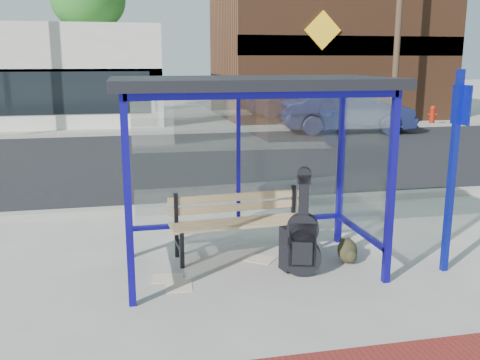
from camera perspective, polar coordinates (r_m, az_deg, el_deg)
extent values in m
plane|color=#B2ADA0|center=(6.97, 1.12, -9.43)|extent=(120.00, 120.00, 0.00)
cube|color=gray|center=(9.65, -2.82, -2.74)|extent=(60.00, 0.25, 0.12)
cube|color=black|center=(14.59, -6.08, 2.27)|extent=(60.00, 10.00, 0.00)
cube|color=gray|center=(19.60, -7.69, 5.06)|extent=(60.00, 0.25, 0.12)
cube|color=#B2ADA0|center=(21.49, -8.10, 5.56)|extent=(60.00, 4.00, 0.01)
cube|color=#120C8C|center=(5.72, -11.86, -2.50)|extent=(0.08, 0.08, 2.30)
cube|color=#120C8C|center=(6.45, 15.81, -0.99)|extent=(0.08, 0.08, 2.30)
cube|color=#120C8C|center=(7.18, -11.97, 0.58)|extent=(0.08, 0.08, 2.30)
cube|color=#120C8C|center=(7.78, 10.70, 1.55)|extent=(0.08, 0.08, 2.30)
cube|color=#120C8C|center=(7.19, -0.18, 9.80)|extent=(3.00, 0.08, 0.08)
cube|color=#120C8C|center=(5.74, 2.95, 9.05)|extent=(3.00, 0.08, 0.08)
cube|color=#120C8C|center=(6.29, -12.38, 9.10)|extent=(0.08, 1.50, 0.08)
cube|color=#120C8C|center=(6.96, 13.48, 9.36)|extent=(0.08, 1.50, 0.08)
cube|color=#120C8C|center=(7.52, -0.17, -4.50)|extent=(3.00, 0.08, 0.06)
cube|color=#120C8C|center=(6.66, -11.63, -7.07)|extent=(0.08, 1.50, 0.06)
cube|color=#120C8C|center=(7.30, 12.73, -5.36)|extent=(0.08, 1.50, 0.06)
cube|color=#120C8C|center=(7.30, -0.18, 2.65)|extent=(0.05, 0.05, 1.90)
cube|color=silver|center=(7.30, -0.18, 2.34)|extent=(2.84, 0.01, 1.82)
cube|color=silver|center=(6.42, -11.98, 0.60)|extent=(0.02, 1.34, 1.82)
cube|color=silver|center=(7.08, 13.08, 1.67)|extent=(0.02, 1.34, 1.82)
cube|color=black|center=(6.46, 1.21, 10.36)|extent=(3.30, 1.80, 0.12)
cube|color=#59331E|center=(26.54, 9.09, 13.78)|extent=(10.00, 7.00, 6.40)
cube|color=black|center=(23.35, 12.22, 13.82)|extent=(10.00, 0.10, 0.80)
cube|color=yellow|center=(22.71, 8.81, 15.51)|extent=(1.56, 0.06, 1.56)
cylinder|color=#4C3826|center=(28.32, -15.53, 11.99)|extent=(0.36, 0.36, 5.00)
ellipsoid|color=#1B601D|center=(28.47, -15.90, 18.03)|extent=(3.60, 3.60, 3.06)
cylinder|color=#4C3826|center=(31.55, 14.53, 12.07)|extent=(0.36, 0.36, 5.00)
ellipsoid|color=#1B601D|center=(31.68, 14.84, 17.49)|extent=(3.60, 3.60, 3.06)
cylinder|color=#4C3826|center=(22.34, 16.54, 15.72)|extent=(0.24, 0.24, 8.00)
cube|color=black|center=(6.95, -6.21, -7.47)|extent=(0.06, 0.06, 0.47)
cube|color=black|center=(7.26, -6.81, -4.83)|extent=(0.06, 0.06, 0.89)
cube|color=black|center=(7.14, -6.49, -6.92)|extent=(0.08, 0.43, 0.05)
cube|color=black|center=(7.40, 6.82, -6.22)|extent=(0.06, 0.06, 0.47)
cube|color=black|center=(7.69, 5.68, -3.80)|extent=(0.06, 0.06, 0.89)
cube|color=black|center=(7.58, 6.22, -5.74)|extent=(0.08, 0.43, 0.05)
cube|color=tan|center=(7.08, 0.45, -4.98)|extent=(1.90, 0.22, 0.04)
cube|color=tan|center=(7.19, 0.19, -4.71)|extent=(1.90, 0.22, 0.04)
cube|color=tan|center=(7.29, -0.06, -4.45)|extent=(1.90, 0.22, 0.04)
cube|color=tan|center=(7.40, -0.31, -4.20)|extent=(1.90, 0.22, 0.04)
cube|color=tan|center=(7.39, -0.40, -2.94)|extent=(1.89, 0.16, 0.11)
cube|color=tan|center=(7.35, -0.40, -1.83)|extent=(1.89, 0.16, 0.11)
cylinder|color=black|center=(6.72, 6.64, -8.19)|extent=(0.49, 0.27, 0.47)
cylinder|color=black|center=(6.60, 6.72, -5.19)|extent=(0.41, 0.25, 0.39)
cube|color=black|center=(6.66, 6.68, -6.75)|extent=(0.36, 0.23, 0.56)
cube|color=black|center=(6.50, 6.81, -1.99)|extent=(0.15, 0.15, 0.56)
cube|color=black|center=(6.44, 6.86, 0.14)|extent=(0.20, 0.16, 0.11)
cube|color=black|center=(6.88, 5.90, -7.21)|extent=(0.40, 0.30, 0.56)
cylinder|color=black|center=(6.91, 4.89, -9.44)|extent=(0.10, 0.21, 0.05)
cylinder|color=black|center=(7.04, 6.78, -9.06)|extent=(0.10, 0.21, 0.05)
cube|color=black|center=(6.78, 5.95, -4.75)|extent=(0.23, 0.09, 0.04)
cube|color=black|center=(6.78, 6.41, -7.38)|extent=(0.28, 0.08, 0.30)
ellipsoid|color=#292716|center=(7.24, 11.39, -7.41)|extent=(0.30, 0.23, 0.33)
ellipsoid|color=#292716|center=(7.18, 11.79, -8.00)|extent=(0.17, 0.13, 0.17)
cube|color=#292716|center=(7.21, 11.37, -6.20)|extent=(0.10, 0.05, 0.03)
cube|color=#0E199B|center=(7.04, 21.66, 0.62)|extent=(0.08, 0.08, 2.52)
cube|color=#0E199B|center=(6.96, 22.53, 7.42)|extent=(0.06, 0.32, 0.47)
cube|color=white|center=(6.73, -7.75, -10.35)|extent=(0.41, 0.35, 0.01)
cube|color=white|center=(6.51, -6.57, -11.11)|extent=(0.35, 0.42, 0.01)
cube|color=white|center=(7.27, 2.14, -8.43)|extent=(0.48, 0.47, 0.01)
imported|color=#1A224A|center=(20.08, 11.37, 7.20)|extent=(4.95, 2.22, 1.58)
cylinder|color=#9D1C0B|center=(23.42, 19.81, 6.32)|extent=(0.22, 0.22, 0.66)
sphere|color=#9D1C0B|center=(23.39, 19.88, 7.20)|extent=(0.24, 0.24, 0.24)
cylinder|color=#9D1C0B|center=(23.41, 19.83, 6.59)|extent=(0.37, 0.24, 0.11)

